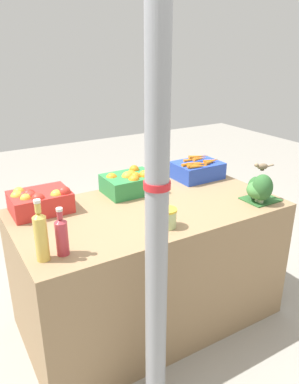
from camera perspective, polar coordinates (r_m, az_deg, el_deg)
The scene contains 11 objects.
ground_plane at distance 2.76m, azimuth 0.00°, elevation -18.30°, with size 10.00×10.00×0.00m, color gray.
market_table at distance 2.51m, azimuth 0.00°, elevation -11.00°, with size 1.64×0.87×0.83m, color #937551.
support_pole at distance 1.52m, azimuth 1.12°, elevation -2.89°, with size 0.11×0.11×2.28m.
apple_crate at distance 2.32m, azimuth -16.51°, elevation -1.24°, with size 0.34×0.26×0.16m.
orange_crate at distance 2.52m, azimuth -2.98°, elevation 1.50°, with size 0.34×0.26×0.16m.
carrot_crate at distance 2.82m, azimuth 7.30°, elevation 3.43°, with size 0.34×0.27×0.16m.
broccoli_pile at distance 2.45m, azimuth 16.40°, elevation 0.44°, with size 0.23×0.20×0.19m.
juice_bottle_golden at distance 1.78m, azimuth -16.21°, elevation -6.31°, with size 0.06×0.06×0.30m.
juice_bottle_ruby at distance 1.82m, azimuth -13.23°, elevation -6.44°, with size 0.06×0.06×0.24m.
pickle_jar at distance 2.05m, azimuth 2.67°, elevation -3.94°, with size 0.11×0.11×0.11m.
sparrow_bird at distance 2.46m, azimuth 16.76°, elevation 3.77°, with size 0.13×0.06×0.05m.
Camera 1 is at (-1.08, -1.82, 1.77)m, focal length 35.00 mm.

